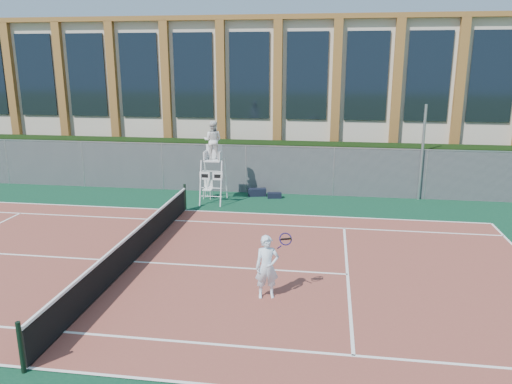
# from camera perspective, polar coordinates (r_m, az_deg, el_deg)

# --- Properties ---
(ground) EXTENTS (120.00, 120.00, 0.00)m
(ground) POSITION_cam_1_polar(r_m,az_deg,el_deg) (15.71, -13.83, -7.84)
(ground) COLOR #233814
(apron) EXTENTS (36.00, 20.00, 0.01)m
(apron) POSITION_cam_1_polar(r_m,az_deg,el_deg) (16.57, -12.55, -6.55)
(apron) COLOR #0C3421
(apron) RESTS_ON ground
(tennis_court) EXTENTS (23.77, 10.97, 0.02)m
(tennis_court) POSITION_cam_1_polar(r_m,az_deg,el_deg) (15.70, -13.84, -7.77)
(tennis_court) COLOR brown
(tennis_court) RESTS_ON apron
(tennis_net) EXTENTS (0.10, 11.30, 1.10)m
(tennis_net) POSITION_cam_1_polar(r_m,az_deg,el_deg) (15.52, -13.95, -6.01)
(tennis_net) COLOR black
(tennis_net) RESTS_ON ground
(fence) EXTENTS (40.00, 0.06, 2.20)m
(fence) POSITION_cam_1_polar(r_m,az_deg,el_deg) (23.41, -5.98, 2.73)
(fence) COLOR #595E60
(fence) RESTS_ON ground
(hedge) EXTENTS (40.00, 1.40, 2.20)m
(hedge) POSITION_cam_1_polar(r_m,az_deg,el_deg) (24.55, -5.29, 3.30)
(hedge) COLOR black
(hedge) RESTS_ON ground
(building) EXTENTS (45.00, 10.60, 8.22)m
(building) POSITION_cam_1_polar(r_m,az_deg,el_deg) (31.91, -2.02, 11.46)
(building) COLOR beige
(building) RESTS_ON ground
(steel_pole) EXTENTS (0.12, 0.12, 4.18)m
(steel_pole) POSITION_cam_1_polar(r_m,az_deg,el_deg) (22.77, 18.46, 4.25)
(steel_pole) COLOR #9EA0A5
(steel_pole) RESTS_ON ground
(umpire_chair) EXTENTS (0.99, 1.52, 3.55)m
(umpire_chair) POSITION_cam_1_polar(r_m,az_deg,el_deg) (21.26, -4.96, 5.64)
(umpire_chair) COLOR white
(umpire_chair) RESTS_ON ground
(plastic_chair) EXTENTS (0.39, 0.39, 0.83)m
(plastic_chair) POSITION_cam_1_polar(r_m,az_deg,el_deg) (22.28, -5.50, 0.53)
(plastic_chair) COLOR silver
(plastic_chair) RESTS_ON apron
(sports_bag_near) EXTENTS (0.86, 0.50, 0.35)m
(sports_bag_near) POSITION_cam_1_polar(r_m,az_deg,el_deg) (22.58, 0.12, -0.03)
(sports_bag_near) COLOR black
(sports_bag_near) RESTS_ON apron
(sports_bag_far) EXTENTS (0.66, 0.38, 0.25)m
(sports_bag_far) POSITION_cam_1_polar(r_m,az_deg,el_deg) (22.26, 2.12, -0.38)
(sports_bag_far) COLOR black
(sports_bag_far) RESTS_ON apron
(tennis_player) EXTENTS (0.97, 0.70, 1.67)m
(tennis_player) POSITION_cam_1_polar(r_m,az_deg,el_deg) (12.78, 1.29, -8.53)
(tennis_player) COLOR white
(tennis_player) RESTS_ON tennis_court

